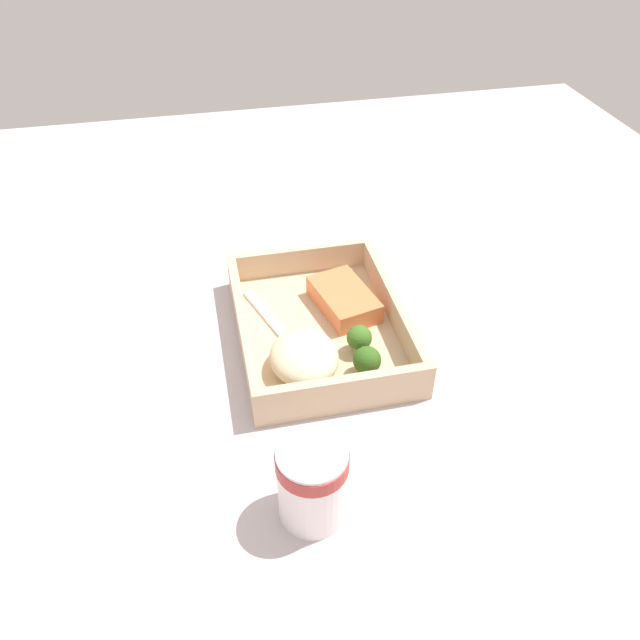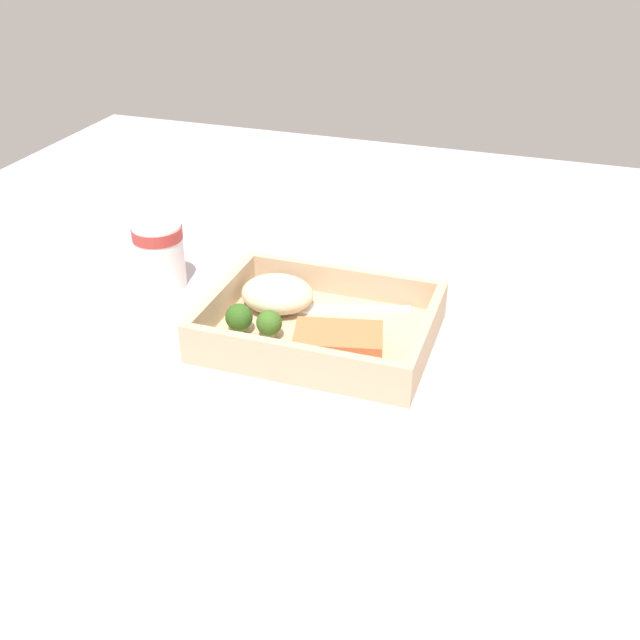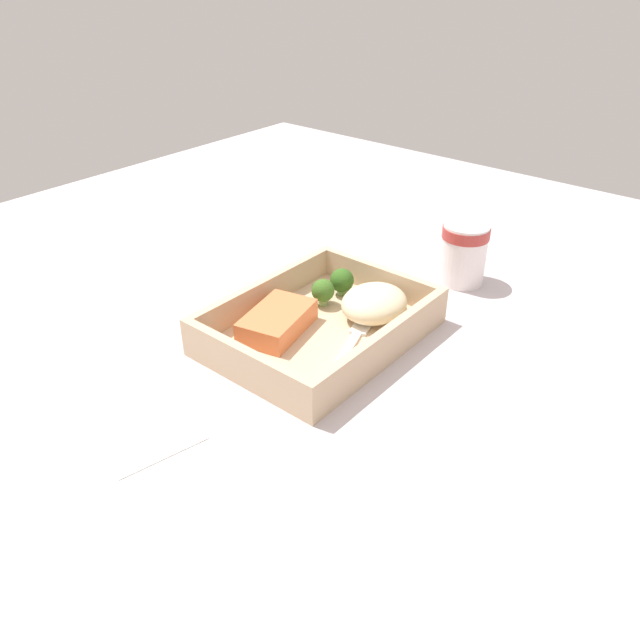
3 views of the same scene
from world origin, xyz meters
The scene contains 10 objects.
ground_plane centered at (0.00, 0.00, -1.00)cm, with size 160.00×160.00×2.00cm, color #BEB4B8.
takeout_tray centered at (0.00, 0.00, 0.60)cm, with size 28.03×21.20×1.20cm, color #CBAD8A.
tray_rim centered at (0.00, 0.00, 3.20)cm, with size 28.03×21.20×4.00cm.
salmon_fillet centered at (-3.68, 4.10, 2.64)cm, with size 10.48×6.48×2.87cm, color #E17543.
mashed_potatoes centered at (7.08, -3.50, 3.34)cm, with size 9.61×8.33×4.29cm, color beige.
broccoli_floret_1 centered at (9.34, 3.72, 3.35)cm, with size 3.42×3.42×3.94cm.
broccoli_floret_2 centered at (5.26, 3.85, 3.38)cm, with size 3.20×3.20×3.87cm.
fork centered at (-1.21, -5.61, 1.42)cm, with size 15.49×6.64×0.44cm.
paper_cup centered at (25.82, -6.35, 5.22)cm, with size 6.97×6.97×9.34cm.
receipt_slip centered at (-25.37, 5.20, 0.12)cm, with size 9.82×15.50×0.24cm, color white.
Camera 2 is at (-25.61, 75.72, 50.84)cm, focal length 42.00 mm.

